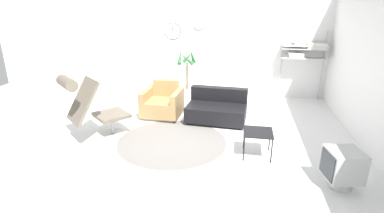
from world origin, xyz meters
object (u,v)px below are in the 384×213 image
lounge_chair (89,102)px  side_table (258,134)px  crt_television (343,167)px  couch_low (217,109)px  potted_plant (187,77)px  armchair_red (163,103)px  shelf_unit (305,50)px

lounge_chair → side_table: bearing=39.6°
side_table → crt_television: (1.09, -0.70, -0.09)m
couch_low → potted_plant: (-0.90, 1.36, 0.33)m
side_table → potted_plant: 3.25m
armchair_red → couch_low: (1.19, -0.08, -0.04)m
crt_television → shelf_unit: bearing=-12.7°
armchair_red → potted_plant: potted_plant is taller
lounge_chair → side_table: (2.92, -0.11, -0.33)m
potted_plant → shelf_unit: 2.95m
side_table → armchair_red: bearing=142.8°
armchair_red → side_table: size_ratio=1.81×
couch_low → potted_plant: size_ratio=0.96×
crt_television → potted_plant: 4.46m
armchair_red → side_table: bearing=145.4°
crt_television → shelf_unit: shelf_unit is taller
lounge_chair → potted_plant: bearing=106.7°
armchair_red → couch_low: size_ratio=0.67×
shelf_unit → armchair_red: bearing=-152.2°
side_table → potted_plant: size_ratio=0.35×
lounge_chair → armchair_red: bearing=97.2°
couch_low → side_table: 1.63m
armchair_red → shelf_unit: shelf_unit is taller
couch_low → potted_plant: bearing=-52.6°
lounge_chair → armchair_red: 1.74m
couch_low → shelf_unit: bearing=-134.1°
crt_television → lounge_chair: bearing=66.9°
potted_plant → armchair_red: bearing=-103.0°
lounge_chair → crt_television: lounge_chair is taller
crt_television → armchair_red: bearing=42.7°
side_table → shelf_unit: size_ratio=0.27×
crt_television → shelf_unit: size_ratio=0.31×
side_table → shelf_unit: (1.16, 3.15, 0.89)m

